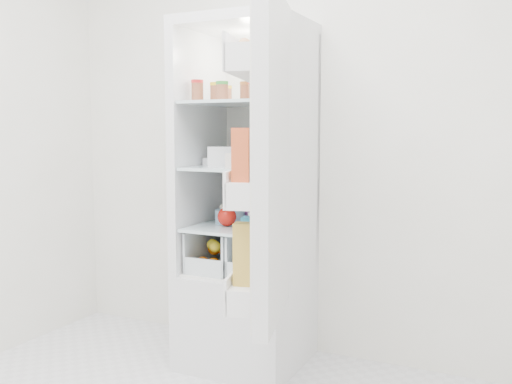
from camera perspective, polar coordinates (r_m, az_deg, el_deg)
The scene contains 21 objects.
room_walls at distance 1.87m, azimuth -12.66°, elevation 16.83°, with size 3.02×3.02×2.61m.
refrigerator at distance 3.06m, azimuth -0.58°, elevation -4.68°, with size 0.60×0.60×1.80m.
shelf_low at distance 2.99m, azimuth -1.11°, elevation -3.47°, with size 0.49×0.53×0.01m, color silver.
shelf_mid at distance 2.96m, azimuth -1.13°, elevation 2.46°, with size 0.49×0.53×0.01m, color silver.
shelf_top at distance 2.96m, azimuth -1.14°, elevation 8.86°, with size 0.49×0.53×0.01m, color silver.
crisper_left at distance 3.07m, azimuth -3.15°, elevation -5.69°, with size 0.23×0.46×0.22m, color silver, non-canonical shape.
crisper_right at distance 2.97m, azimuth 1.02°, elevation -6.12°, with size 0.23×0.46×0.22m, color silver, non-canonical shape.
condiment_jars at distance 2.91m, azimuth -1.84°, elevation 9.88°, with size 0.46×0.34×0.08m.
squeeze_bottle at distance 2.85m, azimuth 2.57°, elevation 10.88°, with size 0.05×0.05×0.18m, color white.
tub_white at distance 2.95m, azimuth -3.15°, elevation 3.58°, with size 0.16×0.16×0.10m, color silver.
tub_cream at distance 2.80m, azimuth -1.47°, elevation 3.16°, with size 0.13×0.13×0.07m, color beige.
tin_red at distance 2.88m, azimuth 0.58°, elevation 3.18°, with size 0.10×0.10×0.07m, color #D5421F.
foil_tray at distance 3.05m, azimuth -3.61°, elevation 3.06°, with size 0.15×0.11×0.04m, color silver.
tub_green at distance 3.08m, azimuth 2.44°, elevation 3.55°, with size 0.11×0.15×0.09m, color #439452.
red_cabbage at distance 3.08m, azimuth -0.13°, elevation -1.40°, with size 0.18×0.18×0.18m, color #551D4E.
bell_pepper at distance 2.96m, azimuth -2.93°, elevation -2.48°, with size 0.10×0.10×0.10m, color #B5130B.
mushroom_bowl at distance 3.04m, azimuth -2.62°, elevation -2.47°, with size 0.16×0.16×0.07m, color #8AAFCE.
salad_bag at distance 2.82m, azimuth 0.85°, elevation -2.77°, with size 0.11×0.11×0.11m, color #A6C896.
citrus_pile at distance 3.06m, azimuth -3.32°, elevation -6.23°, with size 0.20×0.31×0.16m.
veg_pile at distance 2.97m, azimuth 1.09°, elevation -7.02°, with size 0.16×0.30×0.10m.
fridge_door at distance 2.28m, azimuth 0.98°, elevation 2.46°, with size 0.31×0.59×1.30m.
Camera 1 is at (1.14, -1.45, 1.24)m, focal length 40.00 mm.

